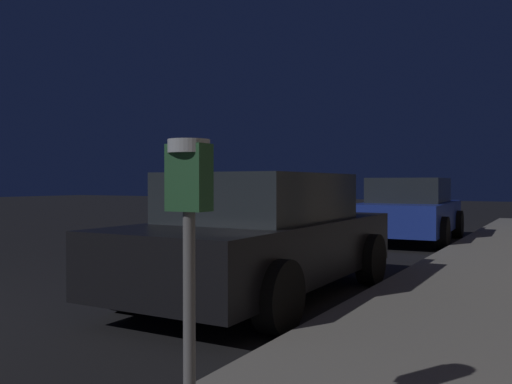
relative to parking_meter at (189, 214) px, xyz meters
The scene contains 3 objects.
parking_meter is the anchor object (origin of this frame).
car_black 3.88m from the parking_meter, 114.13° to the left, with size 1.98×4.28×1.43m.
car_blue 10.45m from the parking_meter, 98.67° to the left, with size 2.14×4.21×1.43m.
Camera 1 is at (5.88, -1.62, 1.32)m, focal length 37.87 mm.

